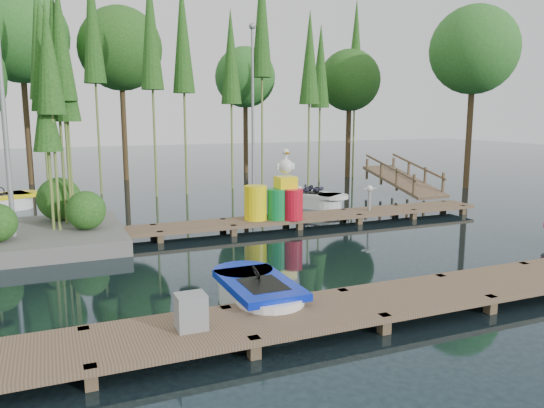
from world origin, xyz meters
name	(u,v)px	position (x,y,z in m)	size (l,w,h in m)	color
ground_plane	(261,253)	(0.00, 0.00, 0.00)	(90.00, 90.00, 0.00)	#1C2D34
near_dock	(362,305)	(0.00, -4.50, 0.23)	(18.00, 1.50, 0.50)	brown
far_dock	(261,222)	(1.00, 2.50, 0.23)	(15.00, 1.20, 0.50)	brown
tree_screen	(111,41)	(-2.04, 10.60, 6.12)	(34.42, 18.53, 10.31)	#44331D
lamp_island	(0,73)	(-5.50, 2.50, 4.26)	(0.30, 0.30, 7.25)	gray
lamp_rear	(253,92)	(4.00, 11.00, 4.26)	(0.30, 0.30, 7.25)	gray
ramp	(403,180)	(9.00, 6.50, 0.59)	(1.50, 3.94, 1.49)	brown
boat_blue	(258,296)	(-1.41, -3.40, 0.24)	(1.11, 2.44, 0.82)	white
boat_white_far	(314,200)	(4.15, 5.22, 0.26)	(2.26, 2.61, 1.14)	white
utility_cabinet	(191,312)	(-2.87, -4.50, 0.56)	(0.42, 0.36, 0.52)	gray
yellow_barrel	(255,203)	(0.83, 2.50, 0.80)	(0.66, 0.66, 0.99)	yellow
drum_cluster	(287,198)	(1.76, 2.35, 0.90)	(1.18, 1.08, 2.04)	#0E8038
seagull_post	(370,193)	(4.71, 2.50, 0.84)	(0.50, 0.27, 0.80)	gray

